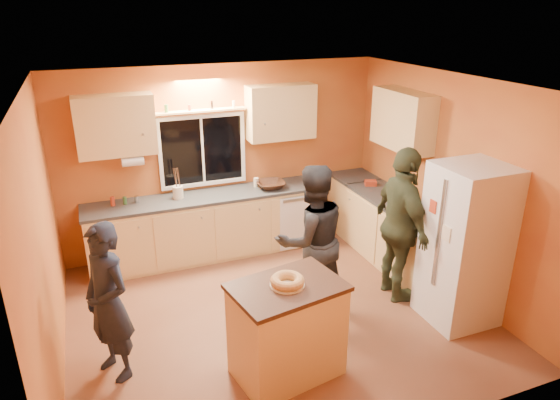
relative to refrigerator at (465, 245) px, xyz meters
name	(u,v)px	position (x,y,z in m)	size (l,w,h in m)	color
ground	(275,313)	(-1.89, 0.80, -0.90)	(4.50, 4.50, 0.00)	brown
room_shell	(271,168)	(-1.77, 1.21, 0.72)	(4.54, 4.04, 2.61)	#C77933
back_counter	(233,222)	(-1.88, 2.50, -0.45)	(4.23, 0.62, 0.90)	#D9B771
right_counter	(397,234)	(0.06, 1.30, -0.45)	(0.62, 1.84, 0.90)	#D9B771
refrigerator	(465,245)	(0.00, 0.00, 0.00)	(0.72, 0.70, 1.80)	silver
island	(287,329)	(-2.14, -0.15, -0.41)	(1.10, 0.84, 0.97)	#D9B771
bundt_pastry	(287,281)	(-2.14, -0.15, 0.11)	(0.31, 0.31, 0.09)	tan
person_left	(108,303)	(-3.66, 0.46, -0.12)	(0.57, 0.37, 1.56)	black
person_center	(311,240)	(-1.47, 0.77, -0.02)	(0.85, 0.66, 1.75)	black
person_right	(401,226)	(-0.39, 0.62, 0.03)	(1.09, 0.46, 1.87)	#343C26
mixing_bowl	(271,185)	(-1.32, 2.45, 0.05)	(0.40, 0.40, 0.10)	black
utensil_crock	(178,192)	(-2.61, 2.54, 0.09)	(0.14, 0.14, 0.17)	beige
potted_plant	(402,193)	(0.08, 1.30, 0.14)	(0.25, 0.22, 0.28)	gray
red_box	(371,183)	(0.05, 2.03, 0.04)	(0.16, 0.12, 0.07)	#B3351B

